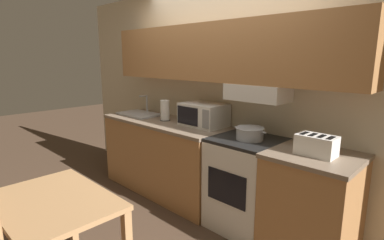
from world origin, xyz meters
The scene contains 11 objects.
ground_plane centered at (0.00, 0.00, 0.00)m, with size 16.00×16.00×0.00m, color #4C3828.
wall_back centered at (0.01, -0.06, 1.50)m, with size 5.52×0.38×2.55m.
lower_counter_main centered at (-0.67, -0.32, 0.47)m, with size 1.80×0.67×0.93m.
lower_counter_right_stub centered at (1.22, -0.32, 0.47)m, with size 0.71×0.67×0.93m.
stove_range centered at (0.55, -0.31, 0.47)m, with size 0.63×0.63×0.93m.
cooking_pot centered at (0.58, -0.33, 1.00)m, with size 0.35×0.27×0.12m.
microwave centered at (-0.14, -0.20, 1.06)m, with size 0.51×0.36×0.26m.
toaster centered at (1.23, -0.35, 1.02)m, with size 0.31×0.19×0.16m.
sink_basin centered at (-1.21, -0.32, 0.95)m, with size 0.58×0.37×0.26m.
paper_towel_roll centered at (-0.68, -0.31, 1.06)m, with size 0.13×0.13×0.25m.
dining_table centered at (0.05, -1.99, 0.61)m, with size 0.97×0.69×0.72m.
Camera 1 is at (2.12, -2.70, 1.70)m, focal length 28.00 mm.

